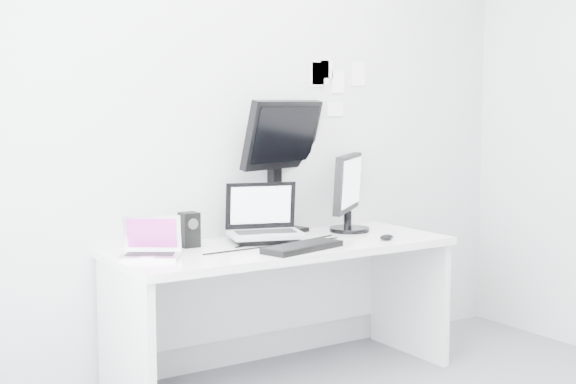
{
  "coord_description": "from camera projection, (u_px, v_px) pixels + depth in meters",
  "views": [
    {
      "loc": [
        -2.18,
        -2.2,
        1.45
      ],
      "look_at": [
        0.02,
        1.23,
        1.0
      ],
      "focal_mm": 49.66,
      "sensor_mm": 36.0,
      "label": 1
    }
  ],
  "objects": [
    {
      "name": "back_wall",
      "position": [
        249.0,
        123.0,
        4.36
      ],
      "size": [
        3.6,
        0.0,
        3.6
      ],
      "primitive_type": "plane",
      "rotation": [
        1.57,
        0.0,
        0.0
      ],
      "color": "silver",
      "rests_on": "ground"
    },
    {
      "name": "desk",
      "position": [
        283.0,
        312.0,
        4.17
      ],
      "size": [
        1.8,
        0.7,
        0.73
      ],
      "primitive_type": "cube",
      "color": "white",
      "rests_on": "ground"
    },
    {
      "name": "macbook",
      "position": [
        149.0,
        237.0,
        3.72
      ],
      "size": [
        0.34,
        0.32,
        0.21
      ],
      "primitive_type": "cube",
      "rotation": [
        0.0,
        0.0,
        -0.57
      ],
      "color": "silver",
      "rests_on": "desk"
    },
    {
      "name": "speaker",
      "position": [
        189.0,
        230.0,
        4.02
      ],
      "size": [
        0.11,
        0.11,
        0.18
      ],
      "primitive_type": "cube",
      "rotation": [
        0.0,
        0.0,
        0.31
      ],
      "color": "black",
      "rests_on": "desk"
    },
    {
      "name": "dell_laptop",
      "position": [
        266.0,
        212.0,
        4.15
      ],
      "size": [
        0.45,
        0.4,
        0.32
      ],
      "primitive_type": "cube",
      "rotation": [
        0.0,
        0.0,
        -0.3
      ],
      "color": "#AAACB1",
      "rests_on": "desk"
    },
    {
      "name": "rear_monitor",
      "position": [
        279.0,
        165.0,
        4.43
      ],
      "size": [
        0.6,
        0.37,
        0.76
      ],
      "primitive_type": "cube",
      "rotation": [
        0.0,
        0.0,
        0.32
      ],
      "color": "black",
      "rests_on": "desk"
    },
    {
      "name": "samsung_monitor",
      "position": [
        350.0,
        192.0,
        4.5
      ],
      "size": [
        0.52,
        0.5,
        0.46
      ],
      "primitive_type": "cube",
      "rotation": [
        0.0,
        0.0,
        0.71
      ],
      "color": "black",
      "rests_on": "desk"
    },
    {
      "name": "keyboard",
      "position": [
        302.0,
        247.0,
        3.94
      ],
      "size": [
        0.47,
        0.26,
        0.03
      ],
      "primitive_type": "cube",
      "rotation": [
        0.0,
        0.0,
        0.25
      ],
      "color": "black",
      "rests_on": "desk"
    },
    {
      "name": "mouse",
      "position": [
        387.0,
        237.0,
        4.23
      ],
      "size": [
        0.11,
        0.09,
        0.03
      ],
      "primitive_type": "ellipsoid",
      "rotation": [
        0.0,
        0.0,
        0.29
      ],
      "color": "black",
      "rests_on": "desk"
    },
    {
      "name": "wall_note_0",
      "position": [
        317.0,
        74.0,
        4.56
      ],
      "size": [
        0.1,
        0.0,
        0.14
      ],
      "primitive_type": "cube",
      "color": "white",
      "rests_on": "back_wall"
    },
    {
      "name": "wall_note_1",
      "position": [
        338.0,
        82.0,
        4.65
      ],
      "size": [
        0.09,
        0.0,
        0.13
      ],
      "primitive_type": "cube",
      "color": "white",
      "rests_on": "back_wall"
    },
    {
      "name": "wall_note_2",
      "position": [
        358.0,
        74.0,
        4.72
      ],
      "size": [
        0.1,
        0.0,
        0.14
      ],
      "primitive_type": "cube",
      "color": "white",
      "rests_on": "back_wall"
    },
    {
      "name": "wall_note_3",
      "position": [
        335.0,
        109.0,
        4.66
      ],
      "size": [
        0.11,
        0.0,
        0.08
      ],
      "primitive_type": "cube",
      "color": "white",
      "rests_on": "back_wall"
    },
    {
      "name": "wall_note_4",
      "position": [
        327.0,
        69.0,
        4.6
      ],
      "size": [
        0.09,
        0.0,
        0.1
      ],
      "primitive_type": "cube",
      "color": "white",
      "rests_on": "back_wall"
    },
    {
      "name": "wall_note_5",
      "position": [
        320.0,
        73.0,
        4.58
      ],
      "size": [
        0.12,
        0.0,
        0.14
      ],
      "primitive_type": "cube",
      "color": "white",
      "rests_on": "back_wall"
    }
  ]
}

